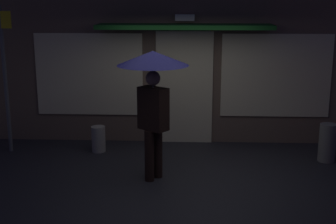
{
  "coord_description": "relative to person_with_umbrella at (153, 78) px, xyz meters",
  "views": [
    {
      "loc": [
        0.09,
        -6.76,
        2.83
      ],
      "look_at": [
        -0.23,
        0.21,
        1.1
      ],
      "focal_mm": 49.9,
      "sensor_mm": 36.0,
      "label": 1
    }
  ],
  "objects": [
    {
      "name": "street_sign_post",
      "position": [
        -2.79,
        1.25,
        -0.11
      ],
      "size": [
        0.4,
        0.07,
        2.68
      ],
      "color": "#595B60",
      "rests_on": "ground"
    },
    {
      "name": "person_with_umbrella",
      "position": [
        0.0,
        0.0,
        0.0
      ],
      "size": [
        1.09,
        1.09,
        2.04
      ],
      "rotation": [
        0.0,
        0.0,
        -0.65
      ],
      "color": "black",
      "rests_on": "ground"
    },
    {
      "name": "sidewalk_bollard",
      "position": [
        -1.13,
        1.31,
        -1.38
      ],
      "size": [
        0.26,
        0.26,
        0.48
      ],
      "primitive_type": "cylinder",
      "color": "#9E998E",
      "rests_on": "ground"
    },
    {
      "name": "building_facade",
      "position": [
        0.45,
        2.13,
        0.4
      ],
      "size": [
        8.58,
        1.0,
        4.08
      ],
      "color": "brown",
      "rests_on": "ground"
    },
    {
      "name": "sidewalk_bollard_2",
      "position": [
        2.98,
        0.96,
        -1.29
      ],
      "size": [
        0.29,
        0.29,
        0.68
      ],
      "primitive_type": "cylinder",
      "color": "slate",
      "rests_on": "ground"
    },
    {
      "name": "ground_plane",
      "position": [
        0.46,
        -0.21,
        -1.62
      ],
      "size": [
        18.0,
        18.0,
        0.0
      ],
      "primitive_type": "plane",
      "color": "#26262B"
    }
  ]
}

